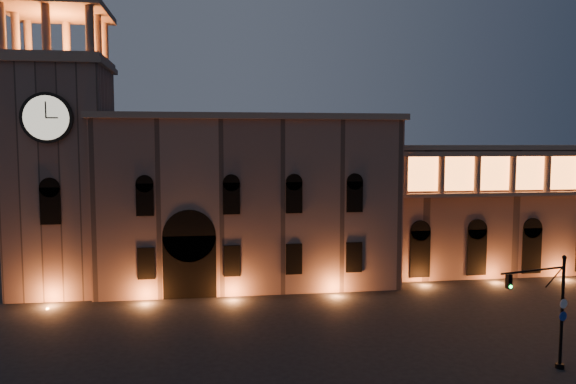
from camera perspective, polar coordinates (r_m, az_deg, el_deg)
The scene contains 5 objects.
ground at distance 40.41m, azimuth 1.32°, elevation -16.40°, with size 160.00×160.00×0.00m, color black.
government_building at distance 59.48m, azimuth -4.16°, elevation -0.77°, with size 30.80×12.80×17.60m.
clock_tower at distance 59.83m, azimuth -22.02°, elevation 2.49°, with size 9.80×9.80×32.40m.
colonnade_wing at distance 72.41m, azimuth 23.72°, elevation -1.29°, with size 40.60×11.50×14.50m.
traffic_light at distance 40.66m, azimuth 25.21°, elevation -10.88°, with size 5.35×1.62×7.52m.
Camera 1 is at (-6.29, -37.10, 14.75)m, focal length 35.00 mm.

